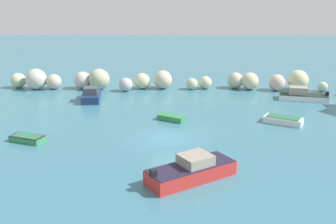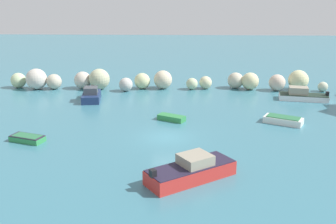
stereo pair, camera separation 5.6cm
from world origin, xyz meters
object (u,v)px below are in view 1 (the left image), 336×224
object	(u,v)px
moored_boat_6	(27,138)
moored_boat_0	(192,170)
moored_boat_2	(171,118)
moored_boat_3	(91,95)
moored_boat_4	(302,95)
moored_boat_1	(283,120)

from	to	relation	value
moored_boat_6	moored_boat_0	bearing A→B (deg)	173.26
moored_boat_2	moored_boat_3	bearing A→B (deg)	171.06
moored_boat_4	moored_boat_1	bearing A→B (deg)	74.13
moored_boat_2	moored_boat_3	world-z (taller)	moored_boat_3
moored_boat_2	moored_boat_4	size ratio (longest dim) A/B	0.50
moored_boat_2	moored_boat_3	xyz separation A→B (m)	(-9.51, 7.13, 0.35)
moored_boat_1	moored_boat_4	xyz separation A→B (m)	(4.23, 8.81, 0.20)
moored_boat_3	moored_boat_6	size ratio (longest dim) A/B	1.35
moored_boat_3	moored_boat_1	bearing A→B (deg)	62.01
moored_boat_2	moored_boat_4	bearing A→B (deg)	56.54
moored_boat_0	moored_boat_4	distance (m)	25.06
moored_boat_1	moored_boat_6	world-z (taller)	moored_boat_1
moored_boat_0	moored_boat_4	size ratio (longest dim) A/B	1.12
moored_boat_0	moored_boat_2	world-z (taller)	moored_boat_0
moored_boat_3	moored_boat_6	bearing A→B (deg)	-18.74
moored_boat_1	moored_boat_2	xyz separation A→B (m)	(-10.86, 0.57, -0.07)
moored_boat_0	moored_boat_1	world-z (taller)	moored_boat_0
moored_boat_4	moored_boat_0	bearing A→B (deg)	67.46
moored_boat_2	moored_boat_3	size ratio (longest dim) A/B	0.67
moored_boat_2	moored_boat_6	distance (m)	13.68
moored_boat_3	moored_boat_6	world-z (taller)	moored_boat_3
moored_boat_1	moored_boat_4	size ratio (longest dim) A/B	0.68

